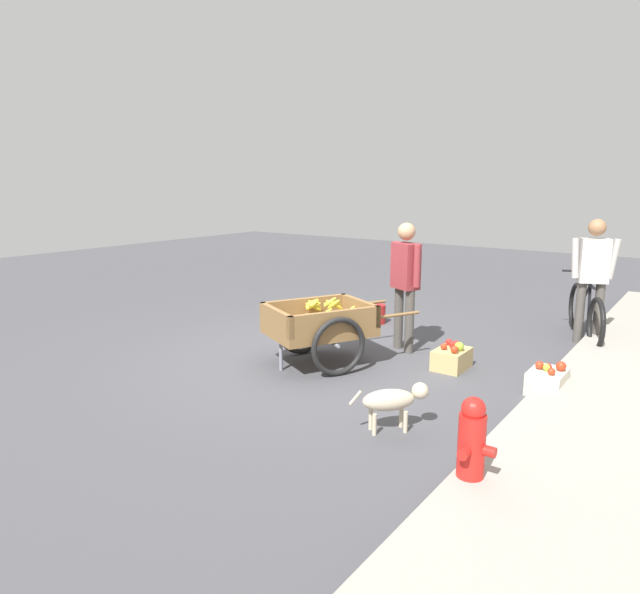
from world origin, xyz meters
name	(u,v)px	position (x,y,z in m)	size (l,w,h in m)	color
ground_plane	(320,359)	(0.00, 0.00, 0.00)	(24.00, 24.00, 0.00)	#47474C
fruit_cart	(320,326)	(0.14, 0.10, 0.44)	(1.81, 1.42, 0.72)	olive
vendor_person	(405,276)	(-0.88, 0.61, 0.92)	(0.33, 0.49, 1.55)	#4C4742
bicycle	(586,313)	(-2.68, 2.28, 0.35)	(1.54, 0.77, 0.85)	black
cyclist_person	(593,270)	(-2.55, 2.35, 0.94)	(0.32, 0.53, 1.57)	#4C4742
dog	(393,400)	(1.19, 1.60, 0.27)	(0.52, 0.49, 0.40)	beige
fire_hydrant	(472,446)	(1.74, 2.47, 0.33)	(0.25, 0.25, 0.67)	red
plastic_bucket	(377,314)	(-1.85, -0.32, 0.14)	(0.25, 0.25, 0.27)	#B21E1E
apple_crate	(452,358)	(-0.58, 1.36, 0.13)	(0.44, 0.32, 0.32)	tan
mixed_fruit_crate	(547,380)	(-0.46, 2.40, 0.12)	(0.44, 0.32, 0.32)	beige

